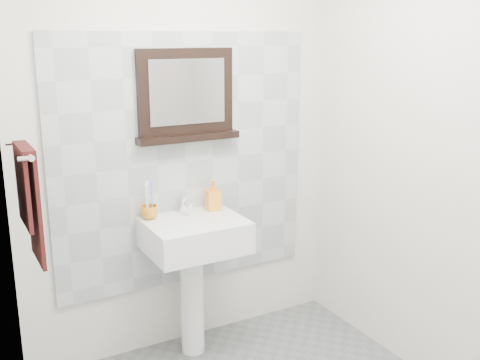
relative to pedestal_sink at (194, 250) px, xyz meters
name	(u,v)px	position (x,y,z in m)	size (l,w,h in m)	color
back_wall	(184,145)	(0.05, 0.23, 0.57)	(2.00, 0.01, 2.50)	silver
left_wall	(43,225)	(-0.95, -0.87, 0.57)	(0.01, 2.20, 2.50)	silver
right_wall	(451,162)	(1.05, -0.87, 0.57)	(0.01, 2.20, 2.50)	silver
splashback	(185,162)	(0.05, 0.21, 0.47)	(1.60, 0.02, 1.50)	#A9B2B7
pedestal_sink	(194,250)	(0.00, 0.00, 0.00)	(0.55, 0.44, 0.96)	white
toothbrush_cup	(149,212)	(-0.21, 0.13, 0.22)	(0.10, 0.10, 0.08)	orange
toothbrushes	(149,198)	(-0.21, 0.13, 0.31)	(0.05, 0.04, 0.21)	white
soap_dispenser	(213,195)	(0.18, 0.11, 0.28)	(0.08, 0.08, 0.18)	orange
framed_mirror	(186,97)	(0.05, 0.19, 0.86)	(0.62, 0.11, 0.52)	black
towel_bar	(23,150)	(-0.90, -0.18, 0.71)	(0.07, 0.40, 0.03)	silver
hand_towel	(29,195)	(-0.89, -0.18, 0.50)	(0.06, 0.30, 0.55)	black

